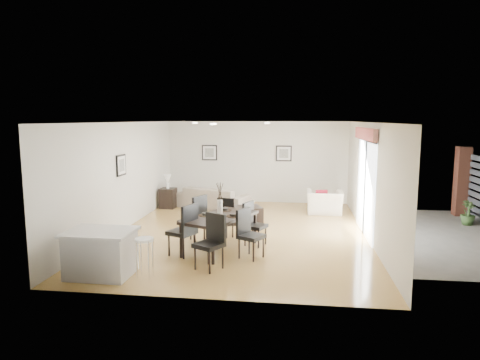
# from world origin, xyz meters

# --- Properties ---
(ground) EXTENTS (8.00, 8.00, 0.00)m
(ground) POSITION_xyz_m (0.00, 0.00, 0.00)
(ground) COLOR tan
(ground) RESTS_ON ground
(wall_back) EXTENTS (6.00, 0.04, 2.70)m
(wall_back) POSITION_xyz_m (0.00, 4.00, 1.35)
(wall_back) COLOR silver
(wall_back) RESTS_ON ground
(wall_front) EXTENTS (6.00, 0.04, 2.70)m
(wall_front) POSITION_xyz_m (0.00, -4.00, 1.35)
(wall_front) COLOR silver
(wall_front) RESTS_ON ground
(wall_left) EXTENTS (0.04, 8.00, 2.70)m
(wall_left) POSITION_xyz_m (-3.00, 0.00, 1.35)
(wall_left) COLOR silver
(wall_left) RESTS_ON ground
(wall_right) EXTENTS (0.04, 8.00, 2.70)m
(wall_right) POSITION_xyz_m (3.00, 0.00, 1.35)
(wall_right) COLOR silver
(wall_right) RESTS_ON ground
(ceiling) EXTENTS (6.00, 8.00, 0.02)m
(ceiling) POSITION_xyz_m (0.00, 0.00, 2.70)
(ceiling) COLOR white
(ceiling) RESTS_ON wall_back
(sofa) EXTENTS (2.41, 1.60, 0.66)m
(sofa) POSITION_xyz_m (-1.25, 2.78, 0.33)
(sofa) COLOR gray
(sofa) RESTS_ON ground
(armchair) EXTENTS (1.05, 0.92, 0.67)m
(armchair) POSITION_xyz_m (2.16, 2.43, 0.34)
(armchair) COLOR white
(armchair) RESTS_ON ground
(courtyard_plant_b) EXTENTS (0.48, 0.48, 0.65)m
(courtyard_plant_b) POSITION_xyz_m (5.83, 1.52, 0.32)
(courtyard_plant_b) COLOR #365123
(courtyard_plant_b) RESTS_ON ground
(dining_table) EXTENTS (1.53, 1.99, 0.74)m
(dining_table) POSITION_xyz_m (-0.28, -1.48, 0.67)
(dining_table) COLOR black
(dining_table) RESTS_ON ground
(dining_chair_wnear) EXTENTS (0.63, 0.63, 1.07)m
(dining_chair_wnear) POSITION_xyz_m (-0.91, -1.96, 0.60)
(dining_chair_wnear) COLOR black
(dining_chair_wnear) RESTS_ON ground
(dining_chair_wfar) EXTENTS (0.65, 0.65, 1.10)m
(dining_chair_wfar) POSITION_xyz_m (-0.91, -1.07, 0.61)
(dining_chair_wfar) COLOR black
(dining_chair_wfar) RESTS_ON ground
(dining_chair_enear) EXTENTS (0.61, 0.61, 0.99)m
(dining_chair_enear) POSITION_xyz_m (0.36, -1.88, 0.55)
(dining_chair_enear) COLOR black
(dining_chair_enear) RESTS_ON ground
(dining_chair_efar) EXTENTS (0.57, 0.57, 0.96)m
(dining_chair_efar) POSITION_xyz_m (0.36, -1.00, 0.54)
(dining_chair_efar) COLOR black
(dining_chair_efar) RESTS_ON ground
(dining_chair_head) EXTENTS (0.63, 0.63, 1.03)m
(dining_chair_head) POSITION_xyz_m (-0.23, -2.59, 0.58)
(dining_chair_head) COLOR black
(dining_chair_head) RESTS_ON ground
(dining_chair_foot) EXTENTS (0.50, 0.50, 0.94)m
(dining_chair_foot) POSITION_xyz_m (-0.30, -0.37, 0.53)
(dining_chair_foot) COLOR black
(dining_chair_foot) RESTS_ON ground
(vase) EXTENTS (0.93, 1.42, 0.72)m
(vase) POSITION_xyz_m (-0.28, -1.48, 1.04)
(vase) COLOR white
(vase) RESTS_ON dining_table
(coffee_table) EXTENTS (1.24, 1.00, 0.43)m
(coffee_table) POSITION_xyz_m (-0.14, 0.98, 0.22)
(coffee_table) COLOR black
(coffee_table) RESTS_ON ground
(side_table) EXTENTS (0.49, 0.49, 0.63)m
(side_table) POSITION_xyz_m (-2.67, 2.61, 0.31)
(side_table) COLOR black
(side_table) RESTS_ON ground
(table_lamp) EXTENTS (0.23, 0.23, 0.43)m
(table_lamp) POSITION_xyz_m (-2.67, 2.61, 0.91)
(table_lamp) COLOR white
(table_lamp) RESTS_ON side_table
(cushion) EXTENTS (0.35, 0.17, 0.33)m
(cushion) POSITION_xyz_m (2.06, 2.34, 0.55)
(cushion) COLOR maroon
(cushion) RESTS_ON armchair
(kitchen_island) EXTENTS (1.19, 0.92, 0.82)m
(kitchen_island) POSITION_xyz_m (-2.13, -3.23, 0.42)
(kitchen_island) COLOR silver
(kitchen_island) RESTS_ON ground
(bar_stool) EXTENTS (0.33, 0.33, 0.71)m
(bar_stool) POSITION_xyz_m (-1.31, -3.23, 0.61)
(bar_stool) COLOR white
(bar_stool) RESTS_ON ground
(framed_print_back_left) EXTENTS (0.52, 0.04, 0.52)m
(framed_print_back_left) POSITION_xyz_m (-1.60, 3.97, 1.65)
(framed_print_back_left) COLOR black
(framed_print_back_left) RESTS_ON wall_back
(framed_print_back_right) EXTENTS (0.52, 0.04, 0.52)m
(framed_print_back_right) POSITION_xyz_m (0.90, 3.97, 1.65)
(framed_print_back_right) COLOR black
(framed_print_back_right) RESTS_ON wall_back
(framed_print_left_wall) EXTENTS (0.04, 0.52, 0.52)m
(framed_print_left_wall) POSITION_xyz_m (-2.97, -0.20, 1.65)
(framed_print_left_wall) COLOR black
(framed_print_left_wall) RESTS_ON wall_left
(sliding_door) EXTENTS (0.12, 2.70, 2.57)m
(sliding_door) POSITION_xyz_m (2.96, 0.30, 1.66)
(sliding_door) COLOR white
(sliding_door) RESTS_ON wall_right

